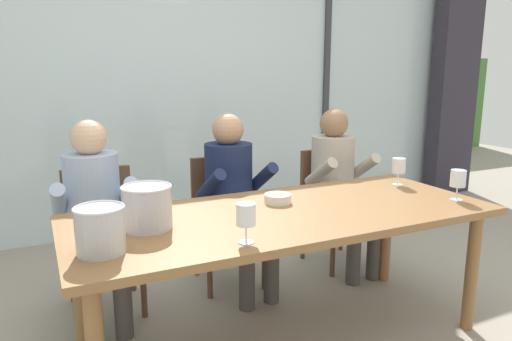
{
  "coord_description": "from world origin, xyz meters",
  "views": [
    {
      "loc": [
        -1.15,
        -2.06,
        1.46
      ],
      "look_at": [
        0.0,
        0.35,
        0.89
      ],
      "focal_mm": 33.0,
      "sensor_mm": 36.0,
      "label": 1
    }
  ],
  "objects": [
    {
      "name": "wine_glass_by_left_taster",
      "position": [
        0.93,
        0.19,
        0.86
      ],
      "size": [
        0.08,
        0.08,
        0.17
      ],
      "color": "silver",
      "rests_on": "dining_table"
    },
    {
      "name": "person_beige_jumper",
      "position": [
        0.85,
        0.73,
        0.67
      ],
      "size": [
        0.47,
        0.62,
        1.18
      ],
      "rotation": [
        0.0,
        0.0,
        0.02
      ],
      "color": "#B7AD9E",
      "rests_on": "ground"
    },
    {
      "name": "person_navy_polo",
      "position": [
        0.02,
        0.73,
        0.67
      ],
      "size": [
        0.49,
        0.63,
        1.18
      ],
      "rotation": [
        0.0,
        0.0,
        0.1
      ],
      "color": "#192347",
      "rests_on": "ground"
    },
    {
      "name": "chair_center",
      "position": [
        0.89,
        0.86,
        0.5
      ],
      "size": [
        0.46,
        0.46,
        0.86
      ],
      "rotation": [
        0.0,
        0.0,
        0.05
      ],
      "color": "brown",
      "rests_on": "ground"
    },
    {
      "name": "ice_bucket_primary",
      "position": [
        -0.94,
        -0.18,
        0.84
      ],
      "size": [
        0.2,
        0.2,
        0.19
      ],
      "color": "#B7B7BC",
      "rests_on": "dining_table"
    },
    {
      "name": "chair_left_of_center",
      "position": [
        0.02,
        0.9,
        0.5
      ],
      "size": [
        0.48,
        0.48,
        0.86
      ],
      "rotation": [
        0.0,
        0.0,
        -0.09
      ],
      "color": "brown",
      "rests_on": "ground"
    },
    {
      "name": "person_pale_blue_shirt",
      "position": [
        -0.86,
        0.73,
        0.67
      ],
      "size": [
        0.47,
        0.62,
        1.18
      ],
      "rotation": [
        0.0,
        0.0,
        -0.04
      ],
      "color": "#9EB2D1",
      "rests_on": "ground"
    },
    {
      "name": "window_mullion_right",
      "position": [
        1.67,
        2.15,
        1.3
      ],
      "size": [
        0.06,
        0.06,
        2.6
      ],
      "primitive_type": "cube",
      "color": "#38383D",
      "rests_on": "ground"
    },
    {
      "name": "wine_glass_center_pour",
      "position": [
        -0.37,
        -0.33,
        0.86
      ],
      "size": [
        0.08,
        0.08,
        0.17
      ],
      "color": "silver",
      "rests_on": "dining_table"
    },
    {
      "name": "wine_glass_near_bucket",
      "position": [
        0.98,
        -0.23,
        0.86
      ],
      "size": [
        0.08,
        0.08,
        0.17
      ],
      "color": "silver",
      "rests_on": "dining_table"
    },
    {
      "name": "dining_table",
      "position": [
        0.0,
        0.0,
        0.67
      ],
      "size": [
        2.22,
        0.91,
        0.74
      ],
      "color": "olive",
      "rests_on": "ground"
    },
    {
      "name": "ground",
      "position": [
        0.0,
        1.0,
        0.0
      ],
      "size": [
        14.0,
        14.0,
        0.0
      ],
      "primitive_type": "plane",
      "color": "#9E9384"
    },
    {
      "name": "ice_bucket_secondary",
      "position": [
        -0.7,
        0.04,
        0.84
      ],
      "size": [
        0.23,
        0.23,
        0.2
      ],
      "color": "#B7B7BC",
      "rests_on": "dining_table"
    },
    {
      "name": "tasting_bowl",
      "position": [
        0.04,
        0.16,
        0.76
      ],
      "size": [
        0.15,
        0.15,
        0.05
      ],
      "primitive_type": "cylinder",
      "color": "silver",
      "rests_on": "dining_table"
    },
    {
      "name": "chair_near_curtain",
      "position": [
        -0.82,
        0.86,
        0.5
      ],
      "size": [
        0.45,
        0.45,
        0.86
      ],
      "rotation": [
        0.0,
        0.0,
        -0.02
      ],
      "color": "brown",
      "rests_on": "ground"
    },
    {
      "name": "hillside_vineyard",
      "position": [
        0.0,
        5.47,
        0.84
      ],
      "size": [
        13.42,
        2.4,
        1.67
      ],
      "primitive_type": "cube",
      "color": "#477A38",
      "rests_on": "ground"
    },
    {
      "name": "curtain_heavy_drape",
      "position": [
        3.36,
        1.99,
        1.3
      ],
      "size": [
        0.56,
        0.2,
        2.6
      ],
      "primitive_type": "cube",
      "color": "#332D38",
      "rests_on": "ground"
    },
    {
      "name": "window_glass_panel",
      "position": [
        0.0,
        2.17,
        1.3
      ],
      "size": [
        7.42,
        0.03,
        2.6
      ],
      "primitive_type": "cube",
      "color": "silver",
      "rests_on": "ground"
    }
  ]
}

